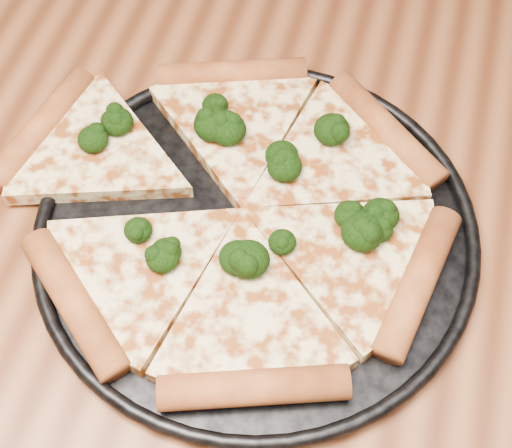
# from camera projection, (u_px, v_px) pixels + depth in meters

# --- Properties ---
(dining_table) EXTENTS (1.20, 0.90, 0.75)m
(dining_table) POSITION_uv_depth(u_px,v_px,m) (179.00, 280.00, 0.68)
(dining_table) COLOR brown
(dining_table) RESTS_ON ground
(pizza_pan) EXTENTS (0.35, 0.35, 0.02)m
(pizza_pan) POSITION_uv_depth(u_px,v_px,m) (256.00, 230.00, 0.59)
(pizza_pan) COLOR black
(pizza_pan) RESTS_ON dining_table
(pizza) EXTENTS (0.38, 0.34, 0.03)m
(pizza) POSITION_uv_depth(u_px,v_px,m) (233.00, 206.00, 0.59)
(pizza) COLOR beige
(pizza) RESTS_ON pizza_pan
(broccoli_florets) EXTENTS (0.27, 0.18, 0.02)m
(broccoli_florets) POSITION_uv_depth(u_px,v_px,m) (257.00, 186.00, 0.59)
(broccoli_florets) COLOR black
(broccoli_florets) RESTS_ON pizza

